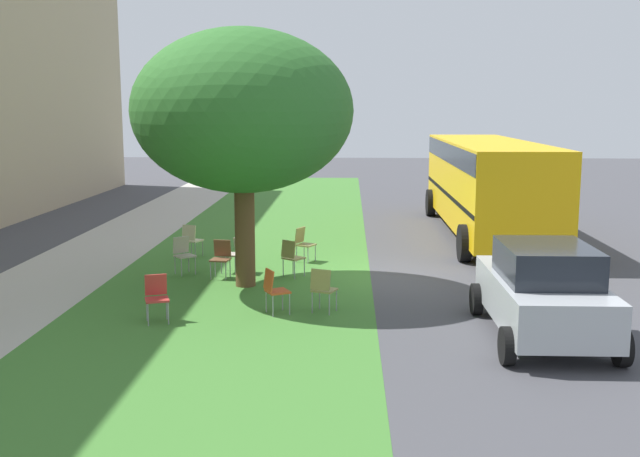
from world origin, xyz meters
The scene contains 15 objects.
ground centered at (0.00, 0.00, 0.00)m, with size 80.00×80.00×0.00m, color #424247.
grass_verge centered at (0.00, 3.20, 0.00)m, with size 48.00×6.00×0.01m, color #3D752D.
sidewalk_strip centered at (0.00, 7.60, 0.00)m, with size 48.00×2.80×0.01m, color #ADA89E.
street_tree centered at (-0.91, 3.00, 3.82)m, with size 4.74×4.74×5.59m.
chair_0 centered at (1.72, 1.87, 0.52)m, with size 0.56×0.57×0.88m.
chair_1 centered at (-0.04, 2.04, 0.52)m, with size 0.59×0.58×0.88m.
chair_2 centered at (2.12, 4.84, 0.52)m, with size 0.55×0.54×0.88m.
chair_3 centered at (0.39, 3.47, 0.52)m, with size 0.47×0.47×0.88m.
chair_4 centered at (-3.16, 2.13, 0.52)m, with size 0.56×0.56×0.88m.
chair_5 centered at (0.23, 4.63, 0.52)m, with size 0.59×0.58×0.88m.
chair_6 centered at (-3.05, 1.21, 0.52)m, with size 0.55×0.54×0.88m.
chair_7 centered at (-0.17, 3.66, 0.52)m, with size 0.47×0.47×0.88m.
chair_8 centered at (-3.75, 4.25, 0.52)m, with size 0.53×0.53×0.88m.
parked_car centered at (-4.46, -2.60, 0.84)m, with size 3.70×1.92×1.65m.
school_bus centered at (5.89, -3.50, 1.76)m, with size 10.40×2.80×2.88m.
Camera 1 is at (-16.90, 0.72, 3.95)m, focal length 41.75 mm.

